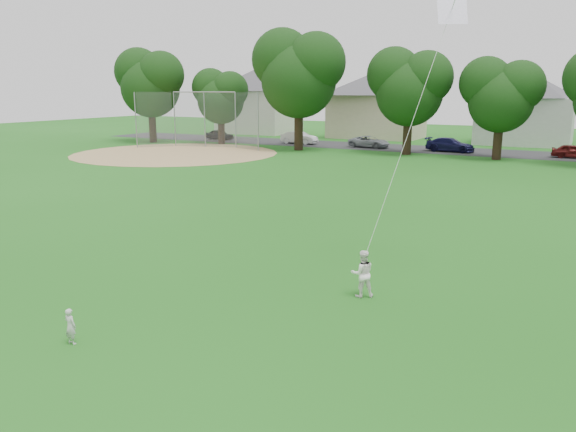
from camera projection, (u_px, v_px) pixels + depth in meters
The scene contains 10 objects.
ground at pixel (264, 326), 13.65m from camera, with size 160.00×160.00×0.00m, color #185613.
street at pixel (509, 154), 49.58m from camera, with size 90.00×7.00×0.01m, color #2D2D30.
dirt_infield at pixel (176, 153), 49.76m from camera, with size 18.00×18.00×0.02m, color #9E7F51.
toddler at pixel (70, 326), 12.61m from camera, with size 0.31×0.20×0.85m, color beige.
older_boy at pixel (362, 274), 15.44m from camera, with size 0.65×0.50×1.33m, color white.
kite at pixel (408, 135), 15.44m from camera, with size 1.26×1.79×7.63m.
baseball_backstop at pixel (202, 120), 54.21m from camera, with size 11.70×4.62×5.30m.
tree_row at pixel (532, 76), 42.23m from camera, with size 79.14×9.57×11.34m.
parked_cars at pixel (559, 150), 46.71m from camera, with size 70.87×2.30×1.28m.
house_row at pixel (515, 96), 57.59m from camera, with size 76.71×14.27×10.48m.
Camera 1 is at (6.61, -10.87, 5.65)m, focal length 35.00 mm.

